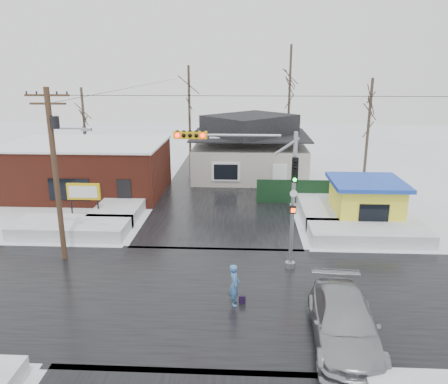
{
  "coord_description": "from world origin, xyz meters",
  "views": [
    {
      "loc": [
        1.65,
        -17.58,
        10.0
      ],
      "look_at": [
        0.43,
        6.41,
        3.0
      ],
      "focal_mm": 35.0,
      "sensor_mm": 36.0,
      "label": 1
    }
  ],
  "objects_px": {
    "utility_pole": "(56,166)",
    "pedestrian": "(234,285)",
    "car": "(344,323)",
    "marquee_sign": "(84,193)",
    "kiosk": "(365,201)",
    "traffic_signal": "(261,182)"
  },
  "relations": [
    {
      "from": "marquee_sign",
      "to": "kiosk",
      "type": "relative_size",
      "value": 0.55
    },
    {
      "from": "marquee_sign",
      "to": "kiosk",
      "type": "distance_m",
      "value": 18.51
    },
    {
      "from": "car",
      "to": "traffic_signal",
      "type": "bearing_deg",
      "value": 118.64
    },
    {
      "from": "marquee_sign",
      "to": "kiosk",
      "type": "xyz_separation_m",
      "value": [
        18.5,
        0.5,
        -0.46
      ]
    },
    {
      "from": "kiosk",
      "to": "car",
      "type": "bearing_deg",
      "value": -107.28
    },
    {
      "from": "utility_pole",
      "to": "traffic_signal",
      "type": "bearing_deg",
      "value": -2.95
    },
    {
      "from": "utility_pole",
      "to": "pedestrian",
      "type": "bearing_deg",
      "value": -24.91
    },
    {
      "from": "utility_pole",
      "to": "car",
      "type": "height_order",
      "value": "utility_pole"
    },
    {
      "from": "utility_pole",
      "to": "marquee_sign",
      "type": "relative_size",
      "value": 3.53
    },
    {
      "from": "marquee_sign",
      "to": "car",
      "type": "relative_size",
      "value": 0.44
    },
    {
      "from": "utility_pole",
      "to": "car",
      "type": "xyz_separation_m",
      "value": [
        13.3,
        -6.78,
        -4.27
      ]
    },
    {
      "from": "traffic_signal",
      "to": "utility_pole",
      "type": "distance_m",
      "value": 10.39
    },
    {
      "from": "utility_pole",
      "to": "pedestrian",
      "type": "relative_size",
      "value": 4.81
    },
    {
      "from": "utility_pole",
      "to": "car",
      "type": "relative_size",
      "value": 1.55
    },
    {
      "from": "pedestrian",
      "to": "car",
      "type": "relative_size",
      "value": 0.32
    },
    {
      "from": "traffic_signal",
      "to": "car",
      "type": "height_order",
      "value": "traffic_signal"
    },
    {
      "from": "marquee_sign",
      "to": "pedestrian",
      "type": "height_order",
      "value": "marquee_sign"
    },
    {
      "from": "marquee_sign",
      "to": "pedestrian",
      "type": "distance_m",
      "value": 14.53
    },
    {
      "from": "traffic_signal",
      "to": "kiosk",
      "type": "relative_size",
      "value": 1.52
    },
    {
      "from": "marquee_sign",
      "to": "pedestrian",
      "type": "xyz_separation_m",
      "value": [
        10.24,
        -10.25,
        -0.98
      ]
    },
    {
      "from": "kiosk",
      "to": "pedestrian",
      "type": "distance_m",
      "value": 13.57
    },
    {
      "from": "utility_pole",
      "to": "kiosk",
      "type": "xyz_separation_m",
      "value": [
        17.43,
        6.49,
        -3.65
      ]
    }
  ]
}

